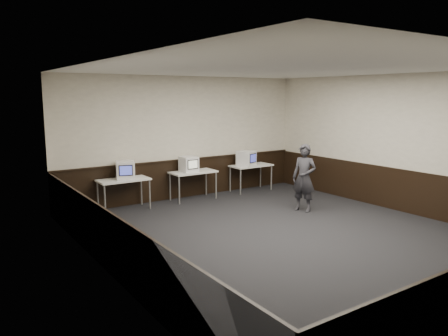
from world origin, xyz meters
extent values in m
plane|color=black|center=(0.00, 0.00, 0.00)|extent=(8.00, 8.00, 0.00)
plane|color=white|center=(0.00, 0.00, 3.20)|extent=(8.00, 8.00, 0.00)
plane|color=beige|center=(0.00, 4.00, 1.60)|extent=(7.00, 0.00, 7.00)
plane|color=beige|center=(-3.50, 0.00, 1.60)|extent=(0.00, 8.00, 8.00)
plane|color=beige|center=(3.50, 0.00, 1.60)|extent=(0.00, 8.00, 8.00)
cube|color=black|center=(0.00, 3.98, 0.50)|extent=(6.98, 0.04, 1.00)
cube|color=black|center=(-3.48, 0.00, 0.50)|extent=(0.04, 7.98, 1.00)
cube|color=black|center=(3.48, 0.00, 0.50)|extent=(0.04, 7.98, 1.00)
cube|color=black|center=(0.00, 3.96, 1.02)|extent=(6.98, 0.06, 0.04)
cube|color=white|center=(-1.90, 3.60, 0.73)|extent=(1.20, 0.60, 0.04)
cylinder|color=#999999|center=(-2.45, 3.35, 0.35)|extent=(0.04, 0.04, 0.71)
cylinder|color=#999999|center=(-1.35, 3.35, 0.35)|extent=(0.04, 0.04, 0.71)
cylinder|color=#999999|center=(-2.45, 3.85, 0.35)|extent=(0.04, 0.04, 0.71)
cylinder|color=#999999|center=(-1.35, 3.85, 0.35)|extent=(0.04, 0.04, 0.71)
cube|color=white|center=(0.00, 3.60, 0.73)|extent=(1.20, 0.60, 0.04)
cylinder|color=#999999|center=(-0.55, 3.35, 0.35)|extent=(0.04, 0.04, 0.71)
cylinder|color=#999999|center=(0.55, 3.35, 0.35)|extent=(0.04, 0.04, 0.71)
cylinder|color=#999999|center=(-0.55, 3.85, 0.35)|extent=(0.04, 0.04, 0.71)
cylinder|color=#999999|center=(0.55, 3.85, 0.35)|extent=(0.04, 0.04, 0.71)
cube|color=white|center=(1.90, 3.60, 0.73)|extent=(1.20, 0.60, 0.04)
cylinder|color=#999999|center=(1.35, 3.35, 0.35)|extent=(0.04, 0.04, 0.71)
cylinder|color=#999999|center=(2.45, 3.35, 0.35)|extent=(0.04, 0.04, 0.71)
cylinder|color=#999999|center=(1.35, 3.85, 0.35)|extent=(0.04, 0.04, 0.71)
cylinder|color=#999999|center=(2.45, 3.85, 0.35)|extent=(0.04, 0.04, 0.71)
cube|color=white|center=(-1.84, 3.63, 0.96)|extent=(0.54, 0.55, 0.42)
cube|color=black|center=(-1.90, 3.41, 0.98)|extent=(0.31, 0.11, 0.25)
cube|color=#353D9D|center=(-1.91, 3.40, 0.98)|extent=(0.26, 0.09, 0.21)
cube|color=white|center=(-0.12, 3.61, 0.95)|extent=(0.40, 0.42, 0.40)
cube|color=black|center=(-0.12, 3.40, 0.97)|extent=(0.30, 0.02, 0.24)
cube|color=beige|center=(-0.12, 3.39, 0.97)|extent=(0.26, 0.00, 0.20)
cube|color=white|center=(1.70, 3.57, 0.96)|extent=(0.55, 0.56, 0.42)
cube|color=black|center=(1.78, 3.36, 0.98)|extent=(0.30, 0.12, 0.25)
cube|color=#333897|center=(1.78, 3.35, 0.98)|extent=(0.26, 0.10, 0.21)
imported|color=#28282E|center=(1.58, 1.15, 0.79)|extent=(0.56, 0.68, 1.59)
camera|label=1|loc=(-5.58, -6.13, 2.71)|focal=35.00mm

